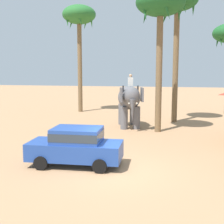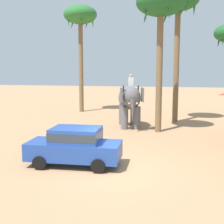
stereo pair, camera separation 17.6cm
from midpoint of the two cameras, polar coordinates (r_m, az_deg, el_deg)
The scene contains 6 objects.
ground_plane at distance 13.13m, azimuth 0.13°, elevation -10.83°, with size 120.00×120.00×0.00m, color tan.
car_sedan_foreground at distance 13.61m, azimuth -6.60°, elevation -6.11°, with size 4.16×1.99×1.70m.
elephant_with_mahout at distance 22.12m, azimuth 3.57°, elevation 2.22°, with size 2.39×4.02×3.88m.
palm_tree_behind_elephant at distance 21.00m, azimuth 9.33°, elevation 18.71°, with size 3.20×3.20×9.38m.
palm_tree_left_of_road at distance 25.23m, azimuth 12.46°, elevation 18.99°, with size 3.20×3.20×10.42m.
palm_tree_far_back at distance 30.71m, azimuth -5.76°, elevation 16.90°, with size 3.20×3.20×10.27m.
Camera 2 is at (2.56, -12.15, 4.27)m, focal length 48.98 mm.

